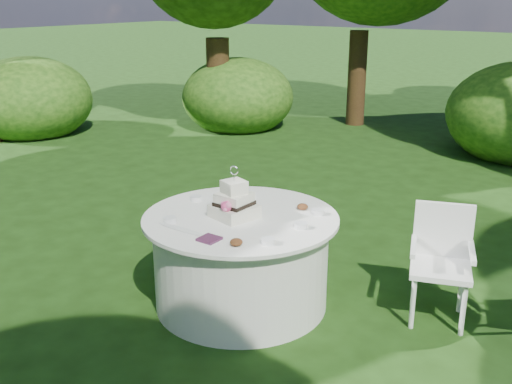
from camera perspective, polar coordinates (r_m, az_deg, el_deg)
ground at (r=5.07m, az=-1.40°, el=-10.48°), size 80.00×80.00×0.00m
napkins at (r=4.30m, az=-4.47°, el=-4.48°), size 0.14×0.14×0.02m
feather_plume at (r=4.49m, az=-7.05°, el=-3.56°), size 0.48×0.07×0.01m
table at (r=4.89m, az=-1.44°, el=-6.49°), size 1.56×1.56×0.77m
cake at (r=4.68m, az=-2.10°, el=-1.12°), size 0.37×0.37×0.42m
chair at (r=4.88m, az=17.23°, el=-5.72°), size 0.58×0.58×0.91m
votives at (r=4.74m, az=-0.73°, el=-2.07°), size 1.16×0.97×0.04m
petal_cups at (r=4.54m, az=1.53°, el=-2.97°), size 0.10×0.99×0.05m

